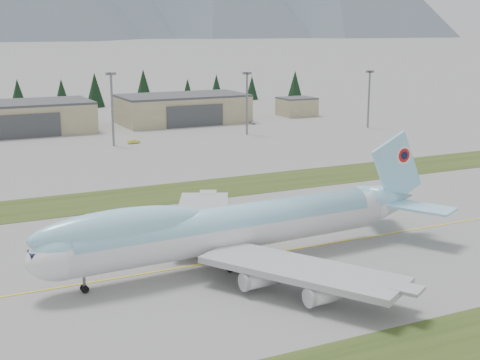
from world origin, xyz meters
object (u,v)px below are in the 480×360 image
hangar_right (182,108)px  service_vehicle_b (134,143)px  service_vehicle_c (253,124)px  hangar_center (21,117)px  boeing_747_freighter (230,227)px

hangar_right → service_vehicle_b: hangar_right is taller
hangar_right → service_vehicle_c: 27.99m
service_vehicle_c → hangar_center: bearing=-175.5°
service_vehicle_b → service_vehicle_c: 58.24m
hangar_right → service_vehicle_c: bearing=-35.3°
hangar_center → hangar_right: bearing=0.0°
hangar_center → service_vehicle_c: (82.42, -15.87, -5.39)m
boeing_747_freighter → hangar_right: boeing_747_freighter is taller
hangar_right → service_vehicle_b: 49.80m
hangar_right → hangar_center: bearing=180.0°
hangar_center → service_vehicle_c: bearing=-10.9°
service_vehicle_c → hangar_right: bearing=160.1°
hangar_right → service_vehicle_c: (22.42, -15.87, -5.39)m
hangar_right → service_vehicle_b: (-31.31, -38.35, -5.39)m
boeing_747_freighter → service_vehicle_c: (73.05, 136.05, -6.08)m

